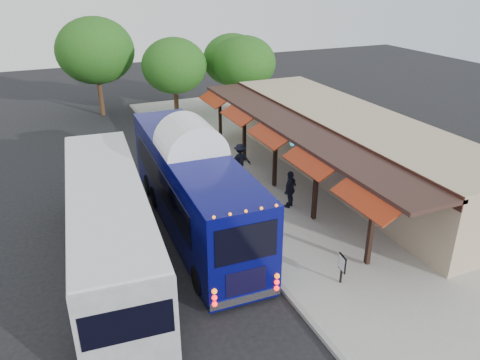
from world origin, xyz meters
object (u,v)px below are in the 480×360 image
ped_c (290,189)px  ped_d (240,160)px  sign_board (342,264)px  ped_a (233,195)px  city_bus (109,221)px  ped_b (237,170)px  coach_bus (192,183)px

ped_c → ped_d: size_ratio=1.01×
ped_c → sign_board: (-1.25, -6.18, -0.15)m
ped_a → ped_d: bearing=76.0°
city_bus → ped_a: (5.98, 1.78, -0.86)m
ped_b → ped_c: size_ratio=0.80×
coach_bus → city_bus: (-3.93, -1.57, -0.28)m
ped_a → ped_d: 4.55m
ped_b → sign_board: (0.02, -9.81, 0.04)m
ped_b → ped_c: ped_c is taller
ped_a → ped_b: 3.45m
city_bus → ped_d: (8.10, 5.80, -0.83)m
city_bus → ped_b: size_ratio=8.58×
city_bus → ped_b: 9.01m
city_bus → sign_board: size_ratio=11.03×
ped_a → ped_d: size_ratio=0.97×
ped_c → ped_d: bearing=-117.0°
ped_c → city_bus: bearing=-27.4°
city_bus → ped_a: city_bus is taller
ped_c → ped_b: bearing=-106.1°
coach_bus → ped_b: coach_bus is taller
ped_b → ped_c: (1.27, -3.63, 0.19)m
coach_bus → ped_d: 6.05m
coach_bus → city_bus: coach_bus is taller
ped_a → coach_bus: bearing=-160.1°
ped_b → sign_board: size_ratio=1.29×
sign_board → ped_b: bearing=99.1°
city_bus → ped_b: bearing=37.3°
coach_bus → city_bus: size_ratio=0.98×
ped_d → sign_board: (-0.57, -10.74, -0.13)m
ped_c → ped_d: ped_c is taller
coach_bus → sign_board: coach_bus is taller
sign_board → ped_a: bearing=112.0°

